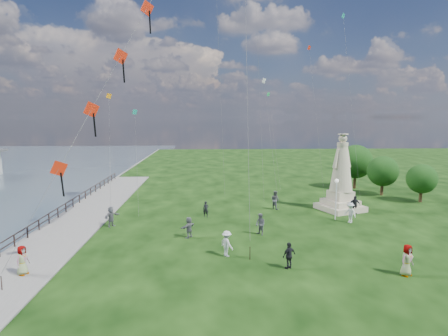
{
  "coord_description": "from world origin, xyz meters",
  "views": [
    {
      "loc": [
        -2.32,
        -20.77,
        9.42
      ],
      "look_at": [
        -1.0,
        8.0,
        5.5
      ],
      "focal_mm": 30.0,
      "sensor_mm": 36.0,
      "label": 1
    }
  ],
  "objects_px": {
    "person_1": "(260,224)",
    "person_10": "(22,262)",
    "lamppost": "(336,190)",
    "person_7": "(275,200)",
    "person_8": "(350,213)",
    "statue": "(341,182)",
    "person_3": "(289,255)",
    "person_4": "(407,260)",
    "person_2": "(227,244)",
    "person_5": "(111,217)",
    "person_9": "(355,205)",
    "person_6": "(206,209)",
    "person_11": "(189,227)"
  },
  "relations": [
    {
      "from": "person_4",
      "to": "person_9",
      "type": "relative_size",
      "value": 1.07
    },
    {
      "from": "person_3",
      "to": "person_4",
      "type": "height_order",
      "value": "person_4"
    },
    {
      "from": "lamppost",
      "to": "person_10",
      "type": "bearing_deg",
      "value": -153.4
    },
    {
      "from": "statue",
      "to": "person_8",
      "type": "distance_m",
      "value": 5.05
    },
    {
      "from": "lamppost",
      "to": "statue",
      "type": "bearing_deg",
      "value": 64.01
    },
    {
      "from": "statue",
      "to": "person_10",
      "type": "relative_size",
      "value": 4.38
    },
    {
      "from": "person_6",
      "to": "lamppost",
      "type": "bearing_deg",
      "value": 0.33
    },
    {
      "from": "person_6",
      "to": "person_7",
      "type": "distance_m",
      "value": 7.65
    },
    {
      "from": "statue",
      "to": "person_11",
      "type": "height_order",
      "value": "statue"
    },
    {
      "from": "person_3",
      "to": "person_11",
      "type": "distance_m",
      "value": 9.15
    },
    {
      "from": "person_6",
      "to": "person_11",
      "type": "xyz_separation_m",
      "value": [
        -1.32,
        -6.11,
        0.08
      ]
    },
    {
      "from": "person_4",
      "to": "person_11",
      "type": "height_order",
      "value": "person_4"
    },
    {
      "from": "person_1",
      "to": "person_4",
      "type": "height_order",
      "value": "person_4"
    },
    {
      "from": "person_2",
      "to": "statue",
      "type": "bearing_deg",
      "value": -80.25
    },
    {
      "from": "person_9",
      "to": "statue",
      "type": "bearing_deg",
      "value": 129.82
    },
    {
      "from": "statue",
      "to": "person_3",
      "type": "bearing_deg",
      "value": -141.77
    },
    {
      "from": "person_2",
      "to": "person_5",
      "type": "bearing_deg",
      "value": 17.28
    },
    {
      "from": "lamppost",
      "to": "person_11",
      "type": "xyz_separation_m",
      "value": [
        -13.33,
        -4.69,
        -1.92
      ]
    },
    {
      "from": "person_9",
      "to": "person_11",
      "type": "relative_size",
      "value": 1.08
    },
    {
      "from": "statue",
      "to": "person_2",
      "type": "distance_m",
      "value": 17.43
    },
    {
      "from": "person_4",
      "to": "person_5",
      "type": "relative_size",
      "value": 1.08
    },
    {
      "from": "person_10",
      "to": "person_2",
      "type": "bearing_deg",
      "value": -57.86
    },
    {
      "from": "lamppost",
      "to": "person_7",
      "type": "bearing_deg",
      "value": 139.37
    },
    {
      "from": "person_3",
      "to": "person_7",
      "type": "distance_m",
      "value": 15.39
    },
    {
      "from": "person_7",
      "to": "person_8",
      "type": "bearing_deg",
      "value": -172.94
    },
    {
      "from": "person_5",
      "to": "person_9",
      "type": "bearing_deg",
      "value": -50.01
    },
    {
      "from": "statue",
      "to": "person_11",
      "type": "bearing_deg",
      "value": -173.06
    },
    {
      "from": "person_5",
      "to": "person_8",
      "type": "bearing_deg",
      "value": -57.55
    },
    {
      "from": "person_4",
      "to": "person_10",
      "type": "relative_size",
      "value": 1.08
    },
    {
      "from": "person_8",
      "to": "person_6",
      "type": "bearing_deg",
      "value": -132.69
    },
    {
      "from": "person_4",
      "to": "person_6",
      "type": "bearing_deg",
      "value": 103.08
    },
    {
      "from": "person_4",
      "to": "person_5",
      "type": "distance_m",
      "value": 23.03
    },
    {
      "from": "person_2",
      "to": "person_5",
      "type": "distance_m",
      "value": 12.15
    },
    {
      "from": "person_6",
      "to": "person_9",
      "type": "relative_size",
      "value": 0.84
    },
    {
      "from": "person_1",
      "to": "person_7",
      "type": "distance_m",
      "value": 8.89
    },
    {
      "from": "person_1",
      "to": "person_3",
      "type": "relative_size",
      "value": 1.03
    },
    {
      "from": "person_1",
      "to": "person_10",
      "type": "relative_size",
      "value": 0.99
    },
    {
      "from": "statue",
      "to": "person_5",
      "type": "distance_m",
      "value": 22.51
    },
    {
      "from": "lamppost",
      "to": "person_7",
      "type": "distance_m",
      "value": 6.68
    },
    {
      "from": "person_2",
      "to": "person_6",
      "type": "bearing_deg",
      "value": -27.13
    },
    {
      "from": "lamppost",
      "to": "person_2",
      "type": "relative_size",
      "value": 2.15
    },
    {
      "from": "statue",
      "to": "person_6",
      "type": "xyz_separation_m",
      "value": [
        -13.7,
        -2.03,
        -2.19
      ]
    },
    {
      "from": "statue",
      "to": "person_5",
      "type": "bearing_deg",
      "value": 170.95
    },
    {
      "from": "person_1",
      "to": "person_11",
      "type": "height_order",
      "value": "person_1"
    },
    {
      "from": "lamppost",
      "to": "person_1",
      "type": "bearing_deg",
      "value": -150.71
    },
    {
      "from": "person_9",
      "to": "person_11",
      "type": "distance_m",
      "value": 17.23
    },
    {
      "from": "person_1",
      "to": "person_3",
      "type": "height_order",
      "value": "person_1"
    },
    {
      "from": "lamppost",
      "to": "person_10",
      "type": "xyz_separation_m",
      "value": [
        -22.89,
        -11.46,
        -1.86
      ]
    },
    {
      "from": "person_6",
      "to": "person_7",
      "type": "bearing_deg",
      "value": 28.32
    },
    {
      "from": "lamppost",
      "to": "person_10",
      "type": "distance_m",
      "value": 25.66
    }
  ]
}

